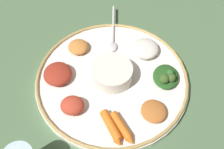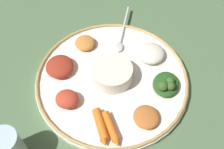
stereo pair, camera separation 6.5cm
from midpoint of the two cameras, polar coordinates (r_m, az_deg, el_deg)
ground_plane at (r=0.68m, az=2.75°, el=-1.67°), size 2.40×2.40×0.00m
platter at (r=0.67m, az=2.78°, el=-1.32°), size 0.38×0.38×0.01m
platter_rim at (r=0.66m, az=2.81°, el=-0.80°), size 0.38×0.38×0.01m
center_bowl at (r=0.65m, az=2.88°, el=0.16°), size 0.10×0.10×0.04m
spoon at (r=0.75m, az=4.63°, el=8.23°), size 0.18×0.03×0.01m
greens_pile at (r=0.66m, az=14.38°, el=-2.26°), size 0.09×0.08×0.04m
carrot_near_spoon at (r=0.59m, az=0.90°, el=-11.43°), size 0.09×0.05×0.02m
carrot_outer at (r=0.59m, az=3.10°, el=-11.80°), size 0.08×0.05×0.02m
mound_chickpea at (r=0.61m, az=10.47°, el=-9.20°), size 0.08×0.07×0.02m
mound_berbere_red at (r=0.62m, az=-6.66°, el=-5.48°), size 0.06×0.06×0.03m
mound_squash at (r=0.72m, az=-3.25°, el=6.63°), size 0.08×0.08×0.02m
mound_rice_white at (r=0.71m, az=11.00°, el=4.31°), size 0.10×0.10×0.03m
mound_beet at (r=0.67m, az=-8.50°, el=1.54°), size 0.08×0.08×0.03m
drinking_glass at (r=0.58m, az=-18.11°, el=-15.22°), size 0.06×0.06×0.09m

